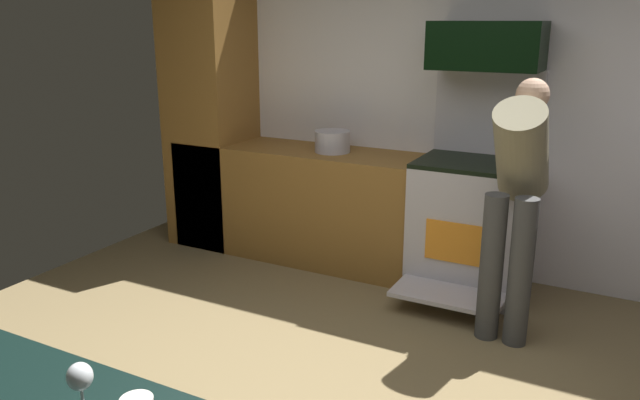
% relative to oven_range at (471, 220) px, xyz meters
% --- Properties ---
extents(wall_back, '(5.20, 0.12, 2.60)m').
position_rel_oven_range_xyz_m(wall_back, '(-0.37, 0.37, 0.79)').
color(wall_back, silver).
rests_on(wall_back, ground).
extents(lower_cabinet_run, '(2.40, 0.60, 0.90)m').
position_rel_oven_range_xyz_m(lower_cabinet_run, '(-1.27, 0.01, -0.06)').
color(lower_cabinet_run, olive).
rests_on(lower_cabinet_run, ground).
extents(cabinet_column, '(0.60, 0.60, 2.10)m').
position_rel_oven_range_xyz_m(cabinet_column, '(-2.27, 0.01, 0.54)').
color(cabinet_column, olive).
rests_on(cabinet_column, ground).
extents(oven_range, '(0.76, 0.99, 1.56)m').
position_rel_oven_range_xyz_m(oven_range, '(0.00, 0.00, 0.00)').
color(oven_range, '#BFBAC2').
rests_on(oven_range, ground).
extents(microwave, '(0.74, 0.38, 0.32)m').
position_rel_oven_range_xyz_m(microwave, '(-0.00, 0.09, 1.21)').
color(microwave, black).
rests_on(microwave, oven_range).
extents(person_cook, '(0.31, 0.59, 1.55)m').
position_rel_oven_range_xyz_m(person_cook, '(0.39, -0.56, 0.41)').
color(person_cook, '#414141').
rests_on(person_cook, ground).
extents(wine_glass_near, '(0.07, 0.07, 0.18)m').
position_rel_oven_range_xyz_m(wine_glass_near, '(-0.15, -3.30, 0.52)').
color(wine_glass_near, silver).
rests_on(wine_glass_near, counter_island).
extents(stock_pot, '(0.27, 0.27, 0.17)m').
position_rel_oven_range_xyz_m(stock_pot, '(-1.11, 0.01, 0.47)').
color(stock_pot, silver).
rests_on(stock_pot, lower_cabinet_run).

